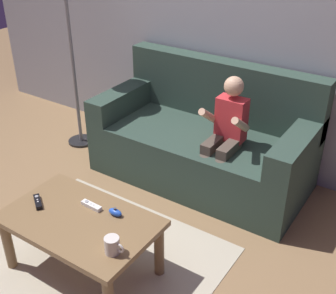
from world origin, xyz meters
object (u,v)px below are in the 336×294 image
(coffee_table, at_px, (80,227))
(couch, at_px, (205,141))
(nunchuk_blue, at_px, (115,212))
(person_seated_on_couch, at_px, (225,133))
(coffee_mug, at_px, (112,245))
(game_remote_black_near_edge, at_px, (38,202))
(game_remote_white_far_corner, at_px, (91,206))

(coffee_table, bearing_deg, couch, 86.78)
(coffee_table, bearing_deg, nunchuk_blue, 42.75)
(person_seated_on_couch, relative_size, coffee_table, 1.05)
(nunchuk_blue, xyz_separation_m, coffee_mug, (0.19, -0.25, 0.03))
(coffee_table, bearing_deg, coffee_mug, -17.36)
(nunchuk_blue, bearing_deg, game_remote_black_near_edge, -159.65)
(game_remote_black_near_edge, bearing_deg, person_seated_on_couch, 61.55)
(game_remote_black_near_edge, bearing_deg, coffee_mug, -6.69)
(game_remote_black_near_edge, relative_size, game_remote_white_far_corner, 0.96)
(person_seated_on_couch, xyz_separation_m, nunchuk_blue, (-0.18, -1.01, -0.13))
(person_seated_on_couch, height_order, coffee_table, person_seated_on_couch)
(game_remote_black_near_edge, height_order, nunchuk_blue, nunchuk_blue)
(couch, bearing_deg, nunchuk_blue, -86.31)
(person_seated_on_couch, bearing_deg, game_remote_black_near_edge, -118.45)
(couch, xyz_separation_m, nunchuk_blue, (0.08, -1.19, 0.10))
(game_remote_white_far_corner, relative_size, coffee_mug, 1.20)
(couch, distance_m, nunchuk_blue, 1.20)
(couch, height_order, game_remote_white_far_corner, couch)
(game_remote_black_near_edge, xyz_separation_m, nunchuk_blue, (0.46, 0.17, 0.01))
(coffee_table, relative_size, game_remote_white_far_corner, 6.32)
(game_remote_black_near_edge, distance_m, game_remote_white_far_corner, 0.33)
(person_seated_on_couch, relative_size, coffee_mug, 7.93)
(person_seated_on_couch, bearing_deg, game_remote_white_far_corner, -108.58)
(game_remote_black_near_edge, height_order, game_remote_white_far_corner, same)
(couch, height_order, coffee_mug, couch)
(couch, height_order, coffee_table, couch)
(game_remote_white_far_corner, bearing_deg, game_remote_black_near_edge, -153.00)
(person_seated_on_couch, xyz_separation_m, game_remote_white_far_corner, (-0.35, -1.03, -0.13))
(game_remote_black_near_edge, bearing_deg, coffee_table, 5.58)
(person_seated_on_couch, distance_m, coffee_table, 1.22)
(couch, relative_size, coffee_mug, 14.17)
(game_remote_white_far_corner, height_order, coffee_mug, coffee_mug)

